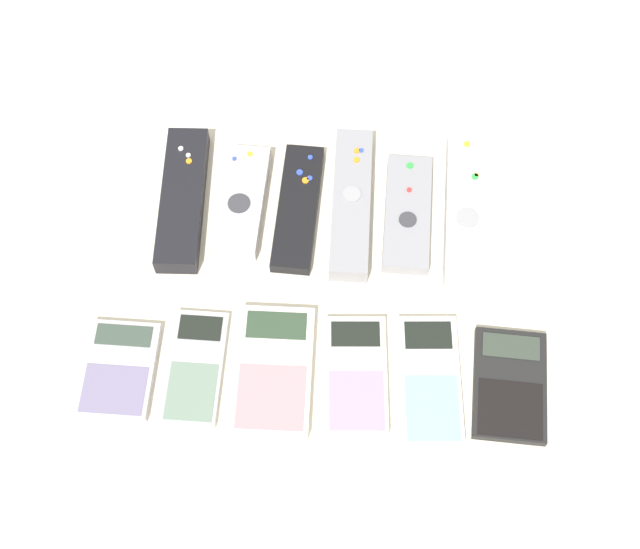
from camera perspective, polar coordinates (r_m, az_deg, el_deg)
name	(u,v)px	position (r m, az deg, el deg)	size (l,w,h in m)	color
ground_plane	(319,302)	(1.09, -0.09, -1.79)	(3.00, 3.00, 0.00)	beige
remote_0	(183,199)	(1.15, -8.79, 4.81)	(0.06, 0.20, 0.03)	black
remote_1	(241,201)	(1.15, -5.09, 4.69)	(0.06, 0.16, 0.03)	#B7B7BC
remote_2	(298,208)	(1.14, -1.43, 4.28)	(0.06, 0.18, 0.02)	black
remote_3	(351,203)	(1.14, 2.02, 4.58)	(0.05, 0.21, 0.03)	gray
remote_4	(407,214)	(1.14, 5.62, 3.91)	(0.06, 0.17, 0.02)	gray
remote_5	(466,210)	(1.15, 9.36, 4.11)	(0.06, 0.22, 0.03)	#B7B7BC
calculator_0	(119,369)	(1.07, -12.74, -5.93)	(0.08, 0.12, 0.01)	#B2B2B7
calculator_1	(196,367)	(1.06, -7.97, -5.88)	(0.07, 0.14, 0.01)	#B2B2B7
calculator_2	(274,370)	(1.05, -2.99, -6.13)	(0.09, 0.16, 0.02)	silver
calculator_3	(356,375)	(1.04, 2.32, -6.45)	(0.08, 0.15, 0.02)	silver
calculator_4	(430,380)	(1.05, 7.06, -6.69)	(0.08, 0.16, 0.01)	silver
calculator_5	(510,385)	(1.06, 12.05, -6.92)	(0.09, 0.14, 0.01)	black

